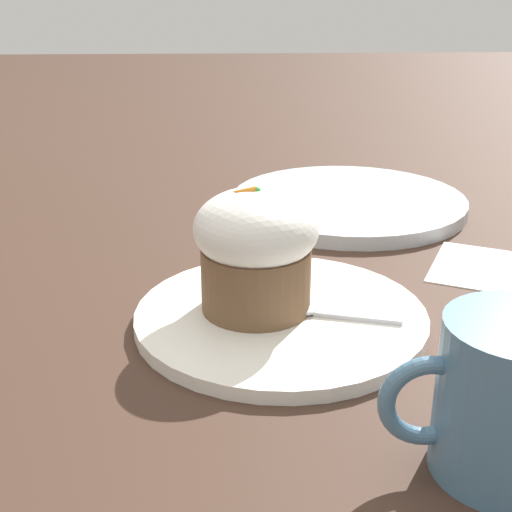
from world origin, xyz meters
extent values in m
plane|color=#3D281E|center=(0.00, 0.00, 0.00)|extent=(4.00, 4.00, 0.00)
cylinder|color=white|center=(0.00, 0.00, 0.01)|extent=(0.24, 0.24, 0.01)
cylinder|color=brown|center=(0.02, -0.01, 0.04)|extent=(0.09, 0.09, 0.05)
ellipsoid|color=white|center=(0.02, -0.01, 0.08)|extent=(0.10, 0.10, 0.06)
cone|color=orange|center=(0.03, -0.01, 0.11)|extent=(0.02, 0.01, 0.01)
sphere|color=green|center=(0.02, -0.01, 0.11)|extent=(0.01, 0.01, 0.01)
cube|color=silver|center=(-0.06, 0.02, 0.01)|extent=(0.07, 0.03, 0.00)
ellipsoid|color=silver|center=(-0.02, 0.00, 0.02)|extent=(0.04, 0.04, 0.01)
cylinder|color=teal|center=(-0.12, 0.19, 0.05)|extent=(0.09, 0.09, 0.10)
torus|color=teal|center=(-0.07, 0.19, 0.05)|extent=(0.06, 0.01, 0.06)
cylinder|color=#B2B7BC|center=(-0.11, -0.30, 0.01)|extent=(0.29, 0.29, 0.02)
cube|color=white|center=(-0.23, -0.10, 0.00)|extent=(0.17, 0.16, 0.00)
camera|label=1|loc=(0.04, 0.53, 0.28)|focal=50.00mm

